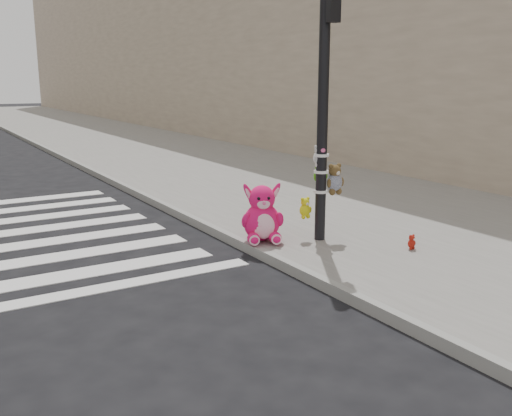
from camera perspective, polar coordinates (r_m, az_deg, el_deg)
ground at (r=6.13m, az=-2.90°, el=-11.82°), size 120.00×120.00×0.00m
sidewalk_near at (r=16.93m, az=-4.21°, el=4.34°), size 7.00×80.00×0.14m
curb_edge at (r=15.68m, az=-15.50°, el=3.23°), size 0.12×80.00×0.15m
bld_near at (r=28.27m, az=-3.72°, el=17.75°), size 5.00×60.00×10.00m
signal_pole at (r=8.57m, az=6.79°, el=7.42°), size 0.70×0.49×4.00m
pink_bunny at (r=8.60m, az=0.61°, el=-0.93°), size 0.76×0.82×0.91m
red_teddy at (r=8.54m, az=15.29°, el=-3.30°), size 0.16×0.12×0.22m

